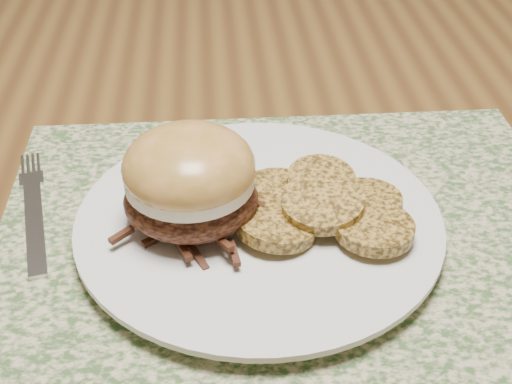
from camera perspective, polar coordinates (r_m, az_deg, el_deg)
dining_table at (r=0.80m, az=-2.58°, el=3.51°), size 1.50×0.90×0.75m
placemat at (r=0.56m, az=2.70°, el=-2.71°), size 0.45×0.33×0.00m
dinner_plate at (r=0.54m, az=0.24°, el=-2.60°), size 0.26×0.26×0.02m
pork_sandwich at (r=0.51m, az=-5.32°, el=0.94°), size 0.12×0.11×0.07m
roasted_potatoes at (r=0.53m, az=5.21°, el=-1.11°), size 0.15×0.14×0.03m
fork at (r=0.59m, az=-17.36°, el=-1.26°), size 0.05×0.16×0.00m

